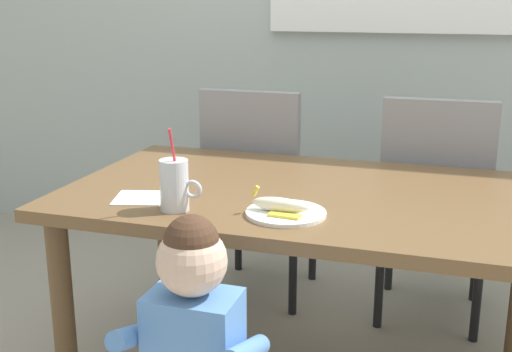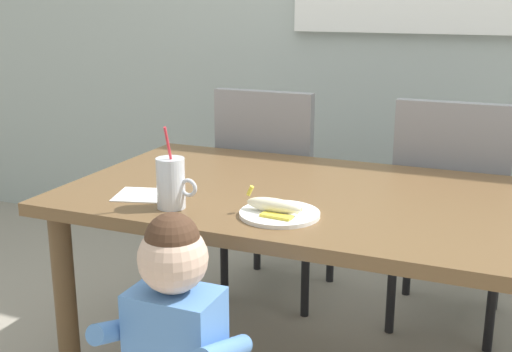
% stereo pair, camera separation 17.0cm
% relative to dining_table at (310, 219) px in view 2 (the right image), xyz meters
% --- Properties ---
extents(dining_table, '(1.56, 0.90, 0.72)m').
position_rel_dining_table_xyz_m(dining_table, '(0.00, 0.00, 0.00)').
color(dining_table, brown).
rests_on(dining_table, ground).
extents(dining_chair_left, '(0.44, 0.44, 0.96)m').
position_rel_dining_table_xyz_m(dining_chair_left, '(-0.37, 0.63, -0.09)').
color(dining_chair_left, gray).
rests_on(dining_chair_left, ground).
extents(dining_chair_right, '(0.44, 0.44, 0.96)m').
position_rel_dining_table_xyz_m(dining_chair_right, '(0.37, 0.63, -0.09)').
color(dining_chair_right, gray).
rests_on(dining_chair_right, ground).
extents(toddler_standing, '(0.33, 0.24, 0.84)m').
position_rel_dining_table_xyz_m(toddler_standing, '(-0.13, -0.65, -0.11)').
color(toddler_standing, '#3F4760').
rests_on(toddler_standing, ground).
extents(milk_cup, '(0.13, 0.08, 0.25)m').
position_rel_dining_table_xyz_m(milk_cup, '(-0.33, -0.31, 0.16)').
color(milk_cup, silver).
rests_on(milk_cup, dining_table).
extents(snack_plate, '(0.23, 0.23, 0.01)m').
position_rel_dining_table_xyz_m(snack_plate, '(-0.01, -0.26, 0.10)').
color(snack_plate, white).
rests_on(snack_plate, dining_table).
extents(peeled_banana, '(0.17, 0.11, 0.07)m').
position_rel_dining_table_xyz_m(peeled_banana, '(-0.02, -0.27, 0.12)').
color(peeled_banana, '#F4EAC6').
rests_on(peeled_banana, snack_plate).
extents(paper_napkin, '(0.18, 0.18, 0.00)m').
position_rel_dining_table_xyz_m(paper_napkin, '(-0.48, -0.24, 0.09)').
color(paper_napkin, white).
rests_on(paper_napkin, dining_table).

